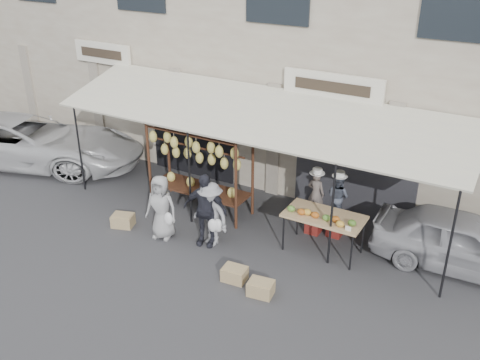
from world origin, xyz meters
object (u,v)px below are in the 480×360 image
object	(u,v)px
crate_near_a	(235,274)
customer_right	(211,214)
customer_mid	(205,210)
crate_far	(123,220)
banana_rack	(198,152)
sedan	(463,242)
vendor_left	(316,194)
vendor_right	(338,197)
van	(17,129)
crate_near_b	(261,288)
produce_table	(323,217)
customer_left	(161,207)

from	to	relation	value
crate_near_a	customer_right	bearing A→B (deg)	141.19
customer_mid	crate_far	bearing A→B (deg)	177.40
banana_rack	sedan	xyz separation A→B (m)	(6.09, 0.60, -0.95)
vendor_left	vendor_right	xyz separation A→B (m)	(0.48, 0.11, -0.01)
van	vendor_right	bearing A→B (deg)	-104.25
customer_mid	crate_near_b	bearing A→B (deg)	-39.59
vendor_left	produce_table	bearing A→B (deg)	125.79
banana_rack	customer_mid	bearing A→B (deg)	-51.60
vendor_right	customer_right	xyz separation A→B (m)	(-2.29, -1.71, -0.24)
van	customer_right	bearing A→B (deg)	-116.11
vendor_right	customer_right	size ratio (longest dim) A/B	0.72
vendor_left	crate_far	distance (m)	4.58
banana_rack	van	bearing A→B (deg)	-178.11
vendor_right	banana_rack	bearing A→B (deg)	25.41
vendor_right	crate_near_a	size ratio (longest dim) A/B	2.29
vendor_left	crate_near_a	xyz separation A→B (m)	(-0.65, -2.52, -0.86)
vendor_right	crate_near_b	bearing A→B (deg)	97.44
customer_left	crate_near_b	distance (m)	3.11
van	customer_mid	bearing A→B (deg)	-116.65
customer_mid	crate_near_a	distance (m)	1.69
vendor_right	crate_near_a	xyz separation A→B (m)	(-1.13, -2.64, -0.86)
crate_far	crate_near_b	bearing A→B (deg)	-9.42
vendor_right	crate_far	bearing A→B (deg)	41.84
customer_mid	van	world-z (taller)	van
crate_near_a	sedan	world-z (taller)	sedan
crate_near_a	crate_near_b	distance (m)	0.69
crate_far	banana_rack	bearing A→B (deg)	54.72
crate_near_a	customer_mid	bearing A→B (deg)	145.33
vendor_left	customer_mid	bearing A→B (deg)	42.76
banana_rack	crate_near_b	bearing A→B (deg)	-37.80
crate_near_a	van	world-z (taller)	van
customer_mid	van	xyz separation A→B (m)	(-7.30, 1.04, 0.20)
customer_mid	customer_right	distance (m)	0.16
customer_mid	crate_near_b	xyz separation A→B (m)	(1.94, -1.02, -0.71)
banana_rack	crate_far	world-z (taller)	banana_rack
produce_table	crate_near_b	size ratio (longest dim) A/B	3.54
van	sedan	size ratio (longest dim) A/B	1.39
customer_mid	van	size ratio (longest dim) A/B	0.34
customer_mid	customer_right	xyz separation A→B (m)	(0.11, 0.06, -0.10)
crate_far	customer_right	bearing A→B (deg)	10.21
vendor_left	vendor_right	distance (m)	0.50
sedan	van	bearing A→B (deg)	91.74
vendor_right	customer_right	world-z (taller)	vendor_right
vendor_right	sedan	bearing A→B (deg)	-161.42
banana_rack	produce_table	size ratio (longest dim) A/B	1.53
produce_table	customer_mid	bearing A→B (deg)	-158.43
van	crate_far	bearing A→B (deg)	-123.54
banana_rack	vendor_left	bearing A→B (deg)	7.82
vendor_right	crate_near_b	world-z (taller)	vendor_right
crate_far	van	size ratio (longest dim) A/B	0.10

